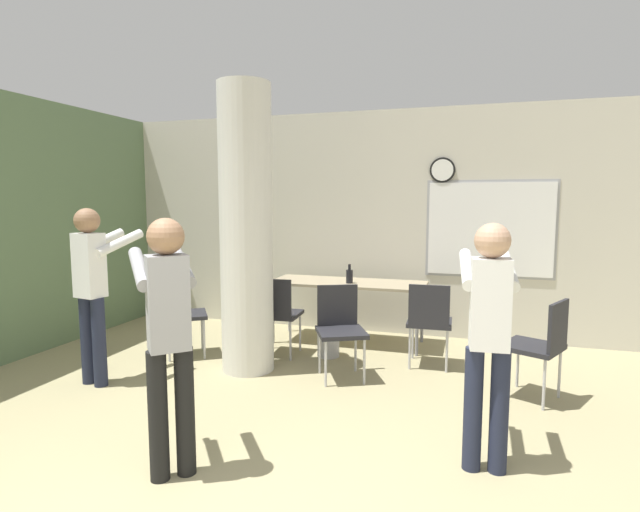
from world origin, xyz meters
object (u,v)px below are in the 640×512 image
Objects in this scene: chair_table_right at (429,318)px; person_watching_back at (93,282)px; chair_table_front at (340,324)px; chair_mid_room at (541,342)px; person_playing_front at (168,327)px; folding_table at (348,286)px; chair_near_pillar at (179,310)px; person_playing_side at (489,327)px; chair_table_left at (277,310)px; bottle_on_table at (349,276)px.

person_watching_back reaches higher than chair_table_right.
chair_mid_room is (1.76, -0.07, 0.00)m from chair_table_front.
person_playing_front reaches higher than chair_mid_room.
chair_mid_room reaches higher than folding_table.
chair_near_pillar is 2.48m from person_playing_front.
person_watching_back is at bearing 171.83° from person_playing_side.
chair_table_front is 1.00× the size of chair_near_pillar.
chair_near_pillar is 3.60m from chair_mid_room.
person_playing_front is at bearing -160.71° from person_playing_side.
chair_table_front is at bearing 74.77° from person_playing_front.
person_playing_side reaches higher than folding_table.
person_playing_front is (-0.34, -3.12, 0.25)m from folding_table.
chair_table_left and chair_near_pillar have the same top height.
bottle_on_table is at bearing 82.89° from person_playing_front.
chair_table_front is (0.16, -1.04, -0.31)m from bottle_on_table.
folding_table is at bearing 83.87° from person_playing_front.
chair_table_right is 0.56× the size of person_playing_side.
folding_table is 2.91m from person_playing_side.
chair_mid_room is 0.54× the size of person_watching_back.
chair_mid_room is (1.97, -1.20, -0.18)m from folding_table.
chair_table_left is 1.00× the size of chair_near_pillar.
person_watching_back is at bearing 143.94° from person_playing_front.
folding_table is 0.17m from bottle_on_table.
bottle_on_table reaches higher than folding_table.
person_playing_front is (0.26, -2.38, 0.43)m from chair_table_left.
folding_table is 8.19× the size of bottle_on_table.
bottle_on_table is 1.09m from chair_table_front.
bottle_on_table is (0.04, -0.10, 0.13)m from folding_table.
bottle_on_table is 0.14× the size of person_watching_back.
chair_near_pillar and chair_table_right have the same top height.
chair_table_left is at bearing 16.57° from chair_near_pillar.
person_watching_back is 1.02× the size of person_playing_front.
chair_table_left is at bearing -129.02° from folding_table.
person_playing_front is at bearing -36.06° from person_watching_back.
chair_table_right is at bearing -28.87° from bottle_on_table.
chair_table_right is 3.23m from person_watching_back.
folding_table is at bearing 50.98° from chair_table_left.
chair_near_pillar is at bearing 177.21° from chair_table_front.
person_playing_side reaches higher than chair_near_pillar.
person_watching_back is at bearing -154.81° from chair_table_right.
chair_table_right is at bearing 9.04° from chair_near_pillar.
folding_table is 1.14× the size of person_playing_front.
folding_table is 2.08× the size of chair_table_front.
chair_table_front and chair_near_pillar have the same top height.
folding_table is 2.08× the size of chair_near_pillar.
chair_table_left is 2.43m from person_playing_front.
person_playing_front is at bearing -105.23° from chair_table_front.
chair_table_left and chair_table_front have the same top height.
person_playing_front reaches higher than chair_near_pillar.
person_playing_side is at bearing -58.35° from bottle_on_table.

